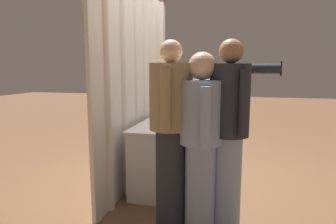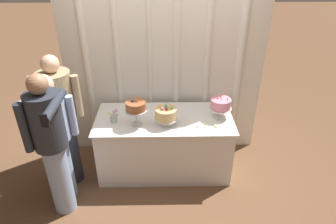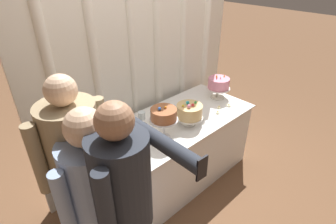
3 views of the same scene
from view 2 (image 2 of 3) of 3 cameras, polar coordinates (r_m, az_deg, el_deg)
The scene contains 14 objects.
ground_plane at distance 4.18m, azimuth -0.65°, elevation -11.19°, with size 24.00×24.00×0.00m, color brown.
draped_curtain at distance 3.95m, azimuth -0.58°, elevation 11.17°, with size 2.63×0.15×2.86m.
cake_table at distance 4.00m, azimuth -0.70°, elevation -5.98°, with size 1.72×0.82×0.79m.
cake_display_leftmost at distance 3.55m, azimuth -6.09°, elevation 0.98°, with size 0.27×0.27×0.34m.
cake_display_center at distance 3.59m, azimuth -0.44°, elevation -0.37°, with size 0.28×0.28×0.25m.
cake_display_rightmost at distance 3.77m, azimuth 9.88°, elevation 1.41°, with size 0.28×0.28×0.29m.
wine_glass at distance 3.90m, azimuth -5.72°, elevation 1.49°, with size 0.07×0.07×0.15m.
flower_vase at distance 3.73m, azimuth -10.13°, elevation -0.93°, with size 0.13×0.09×0.18m.
tealight_far_left at distance 3.62m, azimuth 5.64°, elevation -2.74°, with size 0.05×0.05×0.03m.
tealight_near_left at distance 3.68m, azimuth 7.04°, elevation -2.23°, with size 0.04×0.04×0.03m.
tealight_near_right at distance 3.66m, azimuth 9.02°, elevation -2.58°, with size 0.05×0.05×0.03m.
guest_man_pink_jacket at distance 3.74m, azimuth -19.47°, elevation -1.19°, with size 0.54×0.39×1.70m.
guest_man_dark_suit at distance 3.57m, azimuth -20.72°, elevation -4.30°, with size 0.52×0.46×1.59m.
guest_girl_blue_dress at distance 3.33m, azimuth -21.18°, elevation -5.45°, with size 0.46×0.65×1.69m.
Camera 2 is at (-0.01, -3.13, 2.77)m, focal length 32.35 mm.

